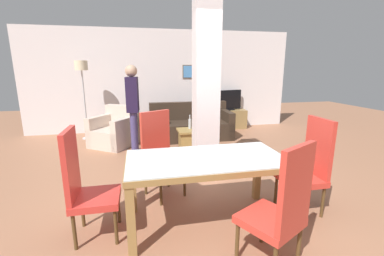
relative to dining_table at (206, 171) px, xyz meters
The scene contains 16 objects.
ground_plane 0.61m from the dining_table, ahead, with size 18.00×18.00×0.00m, color #9C674A.
back_wall 4.67m from the dining_table, 89.97° to the left, with size 7.20×0.09×2.70m.
divider_pillar 1.59m from the dining_table, 75.66° to the left, with size 0.37×0.35×2.70m.
dining_table is the anchor object (origin of this frame).
dining_chair_head_left 1.25m from the dining_table, behind, with size 0.46×0.46×1.14m.
dining_chair_head_right 1.26m from the dining_table, ahead, with size 0.46×0.46×1.14m.
dining_chair_far_left 0.91m from the dining_table, 118.03° to the left, with size 0.62×0.62×1.14m.
dining_chair_near_right 0.91m from the dining_table, 61.71° to the right, with size 0.62×0.62×1.14m.
sofa 3.59m from the dining_table, 81.20° to the left, with size 1.96×0.87×0.86m.
armchair 3.53m from the dining_table, 110.51° to the left, with size 1.16×1.17×0.87m.
coffee_table 2.65m from the dining_table, 80.29° to the left, with size 0.72×0.48×0.45m.
bottle 2.70m from the dining_table, 82.38° to the left, with size 0.06×0.06×0.29m.
tv_stand 4.70m from the dining_table, 67.42° to the left, with size 1.02×0.40×0.53m.
tv_screen 4.69m from the dining_table, 67.42° to the left, with size 0.80×0.28×0.57m.
floor_lamp 4.55m from the dining_table, 115.99° to the left, with size 0.29×0.29×1.87m.
standing_person 2.83m from the dining_table, 106.48° to the left, with size 0.25×0.40×1.76m.
Camera 1 is at (-0.68, -2.51, 1.71)m, focal length 24.00 mm.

